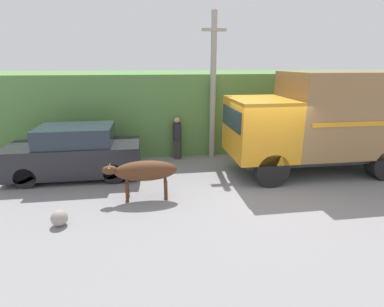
{
  "coord_description": "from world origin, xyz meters",
  "views": [
    {
      "loc": [
        -3.51,
        -8.24,
        3.72
      ],
      "look_at": [
        -2.23,
        0.36,
        1.07
      ],
      "focal_mm": 28.0,
      "sensor_mm": 36.0,
      "label": 1
    }
  ],
  "objects_px": {
    "utility_pole": "(213,85)",
    "pedestrian_on_hill": "(177,136)",
    "cargo_truck": "(327,119)",
    "parked_suv": "(75,153)",
    "brown_cow": "(144,171)",
    "roadside_rock": "(59,218)"
  },
  "relations": [
    {
      "from": "utility_pole",
      "to": "pedestrian_on_hill",
      "type": "bearing_deg",
      "value": -177.53
    },
    {
      "from": "cargo_truck",
      "to": "pedestrian_on_hill",
      "type": "distance_m",
      "value": 5.47
    },
    {
      "from": "cargo_truck",
      "to": "parked_suv",
      "type": "bearing_deg",
      "value": 176.89
    },
    {
      "from": "cargo_truck",
      "to": "brown_cow",
      "type": "xyz_separation_m",
      "value": [
        -6.19,
        -1.33,
        -1.05
      ]
    },
    {
      "from": "cargo_truck",
      "to": "utility_pole",
      "type": "distance_m",
      "value": 4.29
    },
    {
      "from": "parked_suv",
      "to": "utility_pole",
      "type": "height_order",
      "value": "utility_pole"
    },
    {
      "from": "pedestrian_on_hill",
      "to": "utility_pole",
      "type": "height_order",
      "value": "utility_pole"
    },
    {
      "from": "utility_pole",
      "to": "cargo_truck",
      "type": "bearing_deg",
      "value": -32.95
    },
    {
      "from": "parked_suv",
      "to": "roadside_rock",
      "type": "xyz_separation_m",
      "value": [
        0.26,
        -3.25,
        -0.64
      ]
    },
    {
      "from": "cargo_truck",
      "to": "roadside_rock",
      "type": "xyz_separation_m",
      "value": [
        -8.2,
        -2.53,
        -1.67
      ]
    },
    {
      "from": "cargo_truck",
      "to": "parked_suv",
      "type": "height_order",
      "value": "cargo_truck"
    },
    {
      "from": "cargo_truck",
      "to": "roadside_rock",
      "type": "bearing_deg",
      "value": -161.13
    },
    {
      "from": "brown_cow",
      "to": "pedestrian_on_hill",
      "type": "distance_m",
      "value": 3.76
    },
    {
      "from": "utility_pole",
      "to": "roadside_rock",
      "type": "bearing_deg",
      "value": -134.46
    },
    {
      "from": "cargo_truck",
      "to": "parked_suv",
      "type": "xyz_separation_m",
      "value": [
        -8.46,
        0.72,
        -1.03
      ]
    },
    {
      "from": "cargo_truck",
      "to": "roadside_rock",
      "type": "height_order",
      "value": "cargo_truck"
    },
    {
      "from": "brown_cow",
      "to": "pedestrian_on_hill",
      "type": "height_order",
      "value": "pedestrian_on_hill"
    },
    {
      "from": "brown_cow",
      "to": "utility_pole",
      "type": "xyz_separation_m",
      "value": [
        2.69,
        3.59,
        2.06
      ]
    },
    {
      "from": "parked_suv",
      "to": "utility_pole",
      "type": "xyz_separation_m",
      "value": [
        4.97,
        1.55,
        2.04
      ]
    },
    {
      "from": "pedestrian_on_hill",
      "to": "roadside_rock",
      "type": "xyz_separation_m",
      "value": [
        -3.29,
        -4.73,
        -0.73
      ]
    },
    {
      "from": "cargo_truck",
      "to": "pedestrian_on_hill",
      "type": "relative_size",
      "value": 3.77
    },
    {
      "from": "pedestrian_on_hill",
      "to": "brown_cow",
      "type": "bearing_deg",
      "value": 97.06
    }
  ]
}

